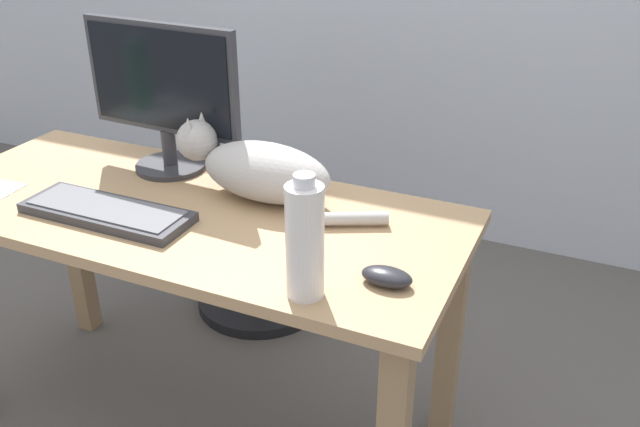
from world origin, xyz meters
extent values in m
plane|color=#59544F|center=(0.00, 0.00, 0.00)|extent=(8.00, 8.00, 0.00)
cube|color=tan|center=(0.00, 0.00, 0.72)|extent=(1.44, 0.61, 0.03)
cube|color=#977752|center=(-0.66, 0.25, 0.35)|extent=(0.06, 0.06, 0.70)
cube|color=#977752|center=(0.66, 0.25, 0.35)|extent=(0.06, 0.06, 0.70)
cylinder|color=black|center=(-0.16, 0.64, 0.02)|extent=(0.48, 0.48, 0.04)
cylinder|color=black|center=(-0.16, 0.64, 0.25)|extent=(0.06, 0.06, 0.50)
cylinder|color=black|center=(-0.16, 0.64, 0.53)|extent=(0.44, 0.44, 0.06)
cube|color=black|center=(-0.33, 0.57, 0.76)|extent=(0.18, 0.35, 0.40)
cylinder|color=#333338|center=(-0.18, 0.20, 0.74)|extent=(0.20, 0.20, 0.01)
cylinder|color=#333338|center=(-0.18, 0.20, 0.80)|extent=(0.04, 0.04, 0.10)
cube|color=#333338|center=(-0.18, 0.20, 1.00)|extent=(0.48, 0.05, 0.30)
cube|color=black|center=(-0.18, 0.18, 1.00)|extent=(0.45, 0.02, 0.27)
cube|color=#333338|center=(-0.15, -0.12, 0.75)|extent=(0.44, 0.15, 0.02)
cube|color=slate|center=(-0.15, -0.12, 0.76)|extent=(0.40, 0.12, 0.00)
ellipsoid|color=#B2ADA8|center=(0.17, 0.13, 0.81)|extent=(0.37, 0.20, 0.15)
sphere|color=#B2ADA8|center=(-0.05, 0.14, 0.86)|extent=(0.11, 0.11, 0.11)
cone|color=#B2ADA8|center=(-0.05, 0.11, 0.91)|extent=(0.04, 0.04, 0.04)
cone|color=#B2ADA8|center=(-0.05, 0.17, 0.91)|extent=(0.04, 0.04, 0.04)
cylinder|color=#B2ADA8|center=(0.42, 0.08, 0.75)|extent=(0.18, 0.11, 0.03)
ellipsoid|color=#232328|center=(0.59, -0.13, 0.75)|extent=(0.11, 0.06, 0.04)
cylinder|color=silver|center=(0.45, -0.23, 0.85)|extent=(0.08, 0.08, 0.24)
cylinder|color=silver|center=(0.45, -0.23, 0.99)|extent=(0.04, 0.04, 0.02)
camera|label=1|loc=(0.95, -1.28, 1.51)|focal=38.41mm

